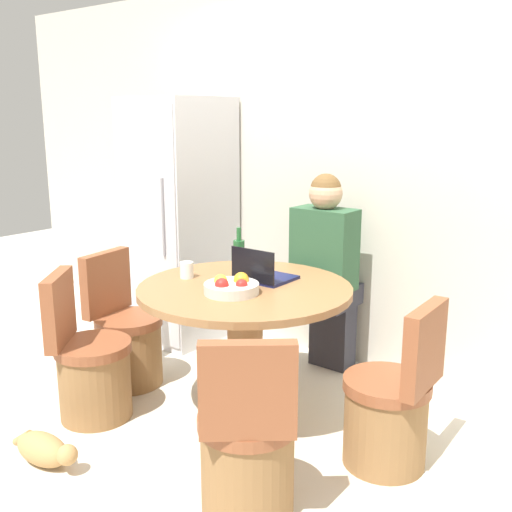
# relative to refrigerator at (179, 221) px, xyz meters

# --- Properties ---
(ground_plane) EXTENTS (12.00, 12.00, 0.00)m
(ground_plane) POSITION_rel_refrigerator_xyz_m (1.28, -1.02, -0.90)
(ground_plane) COLOR beige
(wall_back) EXTENTS (7.00, 0.06, 2.60)m
(wall_back) POSITION_rel_refrigerator_xyz_m (1.28, 0.39, 0.40)
(wall_back) COLOR beige
(wall_back) RESTS_ON ground_plane
(refrigerator) EXTENTS (0.63, 0.69, 1.81)m
(refrigerator) POSITION_rel_refrigerator_xyz_m (0.00, 0.00, 0.00)
(refrigerator) COLOR silver
(refrigerator) RESTS_ON ground_plane
(dining_table) EXTENTS (1.18, 1.18, 0.77)m
(dining_table) POSITION_rel_refrigerator_xyz_m (1.20, -0.70, -0.34)
(dining_table) COLOR olive
(dining_table) RESTS_ON ground_plane
(chair_near_left_corner) EXTENTS (0.49, 0.49, 0.84)m
(chair_near_left_corner) POSITION_rel_refrigerator_xyz_m (0.52, -1.26, -0.62)
(chair_near_left_corner) COLOR olive
(chair_near_left_corner) RESTS_ON ground_plane
(chair_near_right_corner) EXTENTS (0.49, 0.49, 0.84)m
(chair_near_right_corner) POSITION_rel_refrigerator_xyz_m (1.76, -1.38, -0.62)
(chair_near_right_corner) COLOR olive
(chair_near_right_corner) RESTS_ON ground_plane
(chair_right_side) EXTENTS (0.43, 0.43, 0.84)m
(chair_right_side) POSITION_rel_refrigerator_xyz_m (2.07, -0.67, -0.62)
(chair_right_side) COLOR olive
(chair_right_side) RESTS_ON ground_plane
(chair_left_side) EXTENTS (0.45, 0.43, 0.84)m
(chair_left_side) POSITION_rel_refrigerator_xyz_m (0.34, -0.83, -0.62)
(chair_left_side) COLOR olive
(chair_left_side) RESTS_ON ground_plane
(person_seated) EXTENTS (0.40, 0.37, 1.33)m
(person_seated) POSITION_rel_refrigerator_xyz_m (1.23, 0.11, -0.17)
(person_seated) COLOR #2D2D38
(person_seated) RESTS_ON ground_plane
(laptop) EXTENTS (0.29, 0.26, 0.20)m
(laptop) POSITION_rel_refrigerator_xyz_m (1.21, -0.56, -0.10)
(laptop) COLOR #141947
(laptop) RESTS_ON dining_table
(fruit_bowl) EXTENTS (0.29, 0.29, 0.10)m
(fruit_bowl) POSITION_rel_refrigerator_xyz_m (1.23, -0.86, -0.10)
(fruit_bowl) COLOR beige
(fruit_bowl) RESTS_ON dining_table
(coffee_cup) EXTENTS (0.08, 0.08, 0.09)m
(coffee_cup) POSITION_rel_refrigerator_xyz_m (0.83, -0.78, -0.09)
(coffee_cup) COLOR white
(coffee_cup) RESTS_ON dining_table
(bottle) EXTENTS (0.07, 0.07, 0.27)m
(bottle) POSITION_rel_refrigerator_xyz_m (1.00, -0.51, -0.03)
(bottle) COLOR #23602D
(bottle) RESTS_ON dining_table
(cat) EXTENTS (0.45, 0.19, 0.16)m
(cat) POSITION_rel_refrigerator_xyz_m (0.74, -1.71, -0.82)
(cat) COLOR tan
(cat) RESTS_ON ground_plane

